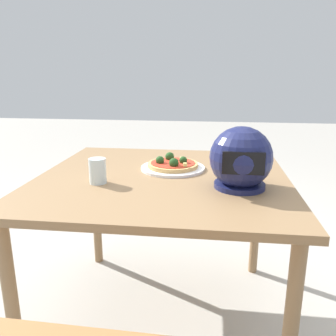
% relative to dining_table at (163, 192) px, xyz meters
% --- Properties ---
extents(ground_plane, '(14.00, 14.00, 0.00)m').
position_rel_dining_table_xyz_m(ground_plane, '(0.00, 0.00, -0.65)').
color(ground_plane, '#B2ADA3').
extents(dining_table, '(1.08, 1.05, 0.73)m').
position_rel_dining_table_xyz_m(dining_table, '(0.00, 0.00, 0.00)').
color(dining_table, olive).
rests_on(dining_table, ground).
extents(pizza_plate, '(0.30, 0.30, 0.01)m').
position_rel_dining_table_xyz_m(pizza_plate, '(-0.03, -0.11, 0.08)').
color(pizza_plate, white).
rests_on(pizza_plate, dining_table).
extents(pizza, '(0.23, 0.23, 0.06)m').
position_rel_dining_table_xyz_m(pizza, '(-0.03, -0.11, 0.10)').
color(pizza, tan).
rests_on(pizza, pizza_plate).
extents(motorcycle_helmet, '(0.24, 0.24, 0.24)m').
position_rel_dining_table_xyz_m(motorcycle_helmet, '(-0.32, 0.13, 0.19)').
color(motorcycle_helmet, '#191E4C').
rests_on(motorcycle_helmet, dining_table).
extents(drinking_glass, '(0.07, 0.07, 0.10)m').
position_rel_dining_table_xyz_m(drinking_glass, '(0.25, 0.14, 0.13)').
color(drinking_glass, silver).
rests_on(drinking_glass, dining_table).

